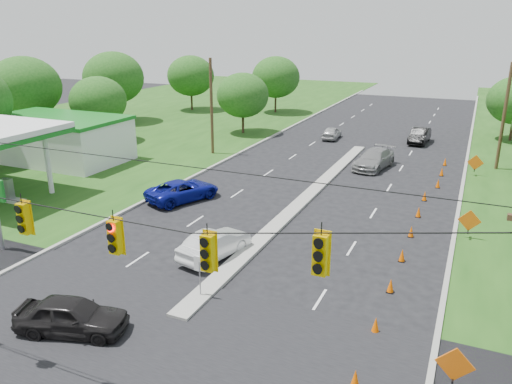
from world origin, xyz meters
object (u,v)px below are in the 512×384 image
at_px(black_sedan, 72,316).
at_px(blue_pickup, 183,190).
at_px(white_sedan, 215,244).
at_px(gas_station, 45,137).

xyz_separation_m(black_sedan, blue_pickup, (-4.54, 15.59, -0.02)).
bearing_deg(blue_pickup, white_sedan, 155.51).
relative_size(gas_station, black_sedan, 4.42).
height_order(white_sedan, blue_pickup, blue_pickup).
bearing_deg(black_sedan, gas_station, 30.80).
relative_size(gas_station, blue_pickup, 3.70).
xyz_separation_m(white_sedan, blue_pickup, (-6.45, 7.17, 0.00)).
bearing_deg(black_sedan, white_sedan, -29.46).
xyz_separation_m(gas_station, blue_pickup, (15.78, -3.08, -1.84)).
xyz_separation_m(gas_station, black_sedan, (20.31, -18.67, -1.82)).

